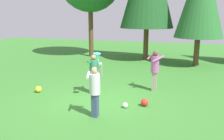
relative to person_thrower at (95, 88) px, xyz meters
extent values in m
plane|color=#387A2D|center=(-0.55, 1.42, -0.97)|extent=(40.00, 40.00, 0.00)
cube|color=#38476B|center=(0.00, 0.00, -0.59)|extent=(0.19, 0.22, 0.76)
cylinder|color=silver|center=(0.00, 0.00, 0.12)|extent=(0.34, 0.34, 0.66)
sphere|color=tan|center=(0.00, 0.00, 0.55)|extent=(0.22, 0.22, 0.22)
cylinder|color=silver|center=(-0.19, -0.06, 0.41)|extent=(0.25, 0.56, 0.12)
cylinder|color=silver|center=(0.19, 0.06, 0.57)|extent=(0.19, 0.38, 0.52)
cube|color=gray|center=(-0.87, 2.09, -0.59)|extent=(0.19, 0.22, 0.76)
cylinder|color=#2D7551|center=(-0.87, 2.09, 0.12)|extent=(0.34, 0.34, 0.66)
sphere|color=#8C6647|center=(-0.87, 2.09, 0.55)|extent=(0.22, 0.22, 0.22)
cylinder|color=#2D7551|center=(-0.70, 2.20, 0.34)|extent=(0.34, 0.49, 0.36)
cylinder|color=#2D7551|center=(-1.04, 1.99, 0.38)|extent=(0.36, 0.53, 0.18)
cube|color=gray|center=(1.45, 3.24, -0.57)|extent=(0.19, 0.22, 0.81)
cylinder|color=#A85693|center=(1.45, 3.24, 0.19)|extent=(0.34, 0.34, 0.70)
sphere|color=brown|center=(1.45, 3.24, 0.65)|extent=(0.23, 0.23, 0.23)
cylinder|color=#A85693|center=(1.59, 3.10, 0.45)|extent=(0.48, 0.47, 0.26)
cylinder|color=#A85693|center=(1.31, 3.39, 0.55)|extent=(0.45, 0.44, 0.38)
cylinder|color=#2393D1|center=(-0.45, 1.40, 0.83)|extent=(0.38, 0.38, 0.07)
sphere|color=yellow|center=(-3.17, 1.55, -0.83)|extent=(0.27, 0.27, 0.27)
sphere|color=red|center=(1.36, 1.35, -0.83)|extent=(0.27, 0.27, 0.27)
sphere|color=white|center=(0.74, 0.99, -0.87)|extent=(0.19, 0.19, 0.19)
cylinder|color=brown|center=(-0.13, 10.31, 1.09)|extent=(0.35, 0.35, 4.13)
cylinder|color=brown|center=(-4.39, 10.40, 1.16)|extent=(0.35, 0.35, 4.27)
cylinder|color=brown|center=(3.29, 9.10, 0.66)|extent=(0.33, 0.33, 3.26)
camera|label=1|loc=(2.65, -6.63, 2.25)|focal=38.16mm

